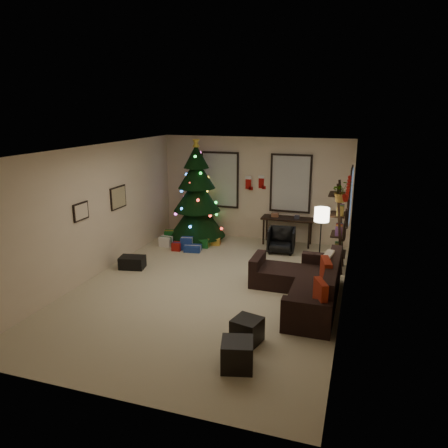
# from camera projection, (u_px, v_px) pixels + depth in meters

# --- Properties ---
(floor) EXTENTS (7.00, 7.00, 0.00)m
(floor) POSITION_uv_depth(u_px,v_px,m) (210.00, 288.00, 8.43)
(floor) COLOR #C5B795
(floor) RESTS_ON ground
(ceiling) EXTENTS (7.00, 7.00, 0.00)m
(ceiling) POSITION_uv_depth(u_px,v_px,m) (208.00, 149.00, 7.72)
(ceiling) COLOR white
(ceiling) RESTS_ON floor
(wall_back) EXTENTS (5.00, 0.00, 5.00)m
(wall_back) POSITION_uv_depth(u_px,v_px,m) (255.00, 189.00, 11.28)
(wall_back) COLOR beige
(wall_back) RESTS_ON floor
(wall_front) EXTENTS (5.00, 0.00, 5.00)m
(wall_front) POSITION_uv_depth(u_px,v_px,m) (104.00, 296.00, 4.86)
(wall_front) COLOR beige
(wall_front) RESTS_ON floor
(wall_left) EXTENTS (0.00, 7.00, 7.00)m
(wall_left) POSITION_uv_depth(u_px,v_px,m) (95.00, 212.00, 8.82)
(wall_left) COLOR beige
(wall_left) RESTS_ON floor
(wall_right) EXTENTS (0.00, 7.00, 7.00)m
(wall_right) POSITION_uv_depth(u_px,v_px,m) (346.00, 233.00, 7.32)
(wall_right) COLOR beige
(wall_right) RESTS_ON floor
(window_back_left) EXTENTS (1.05, 0.06, 1.50)m
(window_back_left) POSITION_uv_depth(u_px,v_px,m) (220.00, 180.00, 11.49)
(window_back_left) COLOR #728CB2
(window_back_left) RESTS_ON wall_back
(window_back_right) EXTENTS (1.05, 0.06, 1.50)m
(window_back_right) POSITION_uv_depth(u_px,v_px,m) (291.00, 183.00, 10.92)
(window_back_right) COLOR #728CB2
(window_back_right) RESTS_ON wall_back
(window_right_wall) EXTENTS (0.06, 0.90, 1.30)m
(window_right_wall) POSITION_uv_depth(u_px,v_px,m) (351.00, 196.00, 9.63)
(window_right_wall) COLOR #728CB2
(window_right_wall) RESTS_ON wall_right
(christmas_tree) EXTENTS (1.48, 1.48, 2.75)m
(christmas_tree) POSITION_uv_depth(u_px,v_px,m) (197.00, 198.00, 11.14)
(christmas_tree) COLOR black
(christmas_tree) RESTS_ON floor
(presents) EXTENTS (1.50, 1.01, 0.30)m
(presents) POSITION_uv_depth(u_px,v_px,m) (188.00, 242.00, 10.89)
(presents) COLOR #14591E
(presents) RESTS_ON floor
(sofa) EXTENTS (1.69, 2.47, 0.82)m
(sofa) POSITION_uv_depth(u_px,v_px,m) (307.00, 286.00, 7.85)
(sofa) COLOR black
(sofa) RESTS_ON floor
(pillow_red_a) EXTENTS (0.26, 0.42, 0.41)m
(pillow_red_a) POSITION_uv_depth(u_px,v_px,m) (320.00, 293.00, 6.64)
(pillow_red_a) COLOR maroon
(pillow_red_a) RESTS_ON sofa
(pillow_red_b) EXTENTS (0.25, 0.51, 0.50)m
(pillow_red_b) POSITION_uv_depth(u_px,v_px,m) (326.00, 273.00, 7.44)
(pillow_red_b) COLOR maroon
(pillow_red_b) RESTS_ON sofa
(pillow_cream) EXTENTS (0.19, 0.48, 0.47)m
(pillow_cream) POSITION_uv_depth(u_px,v_px,m) (328.00, 265.00, 7.84)
(pillow_cream) COLOR beige
(pillow_cream) RESTS_ON sofa
(ottoman_near) EXTENTS (0.48, 0.48, 0.38)m
(ottoman_near) POSITION_uv_depth(u_px,v_px,m) (247.00, 330.00, 6.43)
(ottoman_near) COLOR black
(ottoman_near) RESTS_ON floor
(ottoman_far) EXTENTS (0.52, 0.52, 0.40)m
(ottoman_far) POSITION_uv_depth(u_px,v_px,m) (237.00, 354.00, 5.78)
(ottoman_far) COLOR black
(ottoman_far) RESTS_ON floor
(desk) EXTENTS (1.31, 0.47, 0.71)m
(desk) POSITION_uv_depth(u_px,v_px,m) (288.00, 221.00, 10.93)
(desk) COLOR black
(desk) RESTS_ON floor
(desk_chair) EXTENTS (0.64, 0.60, 0.61)m
(desk_chair) POSITION_uv_depth(u_px,v_px,m) (281.00, 240.00, 10.43)
(desk_chair) COLOR black
(desk_chair) RESTS_ON floor
(bookshelf) EXTENTS (0.30, 0.57, 1.94)m
(bookshelf) POSITION_uv_depth(u_px,v_px,m) (339.00, 228.00, 9.11)
(bookshelf) COLOR black
(bookshelf) RESTS_ON floor
(potted_plant) EXTENTS (0.66, 0.63, 0.57)m
(potted_plant) POSITION_uv_depth(u_px,v_px,m) (342.00, 188.00, 8.64)
(potted_plant) COLOR #4C4C4C
(potted_plant) RESTS_ON bookshelf
(floor_lamp) EXTENTS (0.30, 0.30, 1.44)m
(floor_lamp) POSITION_uv_depth(u_px,v_px,m) (322.00, 219.00, 8.82)
(floor_lamp) COLOR black
(floor_lamp) RESTS_ON floor
(art_map) EXTENTS (0.04, 0.60, 0.50)m
(art_map) POSITION_uv_depth(u_px,v_px,m) (118.00, 198.00, 9.58)
(art_map) COLOR black
(art_map) RESTS_ON wall_left
(art_abstract) EXTENTS (0.04, 0.45, 0.35)m
(art_abstract) POSITION_uv_depth(u_px,v_px,m) (81.00, 211.00, 8.34)
(art_abstract) COLOR black
(art_abstract) RESTS_ON wall_left
(gallery) EXTENTS (0.03, 1.25, 0.54)m
(gallery) POSITION_uv_depth(u_px,v_px,m) (346.00, 221.00, 7.20)
(gallery) COLOR black
(gallery) RESTS_ON wall_right
(garland) EXTENTS (0.08, 1.90, 0.30)m
(garland) POSITION_uv_depth(u_px,v_px,m) (347.00, 191.00, 7.30)
(garland) COLOR #A5140C
(garland) RESTS_ON wall_right
(stocking_left) EXTENTS (0.20, 0.05, 0.36)m
(stocking_left) POSITION_uv_depth(u_px,v_px,m) (249.00, 183.00, 11.20)
(stocking_left) COLOR #990F0C
(stocking_left) RESTS_ON wall_back
(stocking_right) EXTENTS (0.20, 0.05, 0.36)m
(stocking_right) POSITION_uv_depth(u_px,v_px,m) (262.00, 182.00, 11.18)
(stocking_right) COLOR #990F0C
(stocking_right) RESTS_ON wall_back
(storage_bin) EXTENTS (0.59, 0.45, 0.27)m
(storage_bin) POSITION_uv_depth(u_px,v_px,m) (132.00, 262.00, 9.41)
(storage_bin) COLOR black
(storage_bin) RESTS_ON floor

